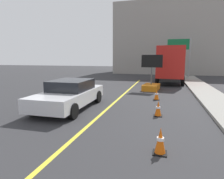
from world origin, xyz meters
The scene contains 9 objects.
lane_center_stripe centered at (0.00, 6.00, 0.00)m, with size 0.14×36.00×0.01m, color yellow.
arrow_board_trailer centered at (1.69, 17.39, 0.48)m, with size 1.60×1.92×2.70m.
box_truck centered at (3.25, 22.54, 1.88)m, with size 2.82×7.34×3.50m.
pickup_car centered at (-1.84, 10.83, 0.70)m, with size 2.12×4.67×1.38m.
highway_guide_sign centered at (4.81, 28.27, 3.42)m, with size 2.79×0.18×5.00m.
far_building_block centered at (3.04, 36.41, 5.42)m, with size 16.64×8.71×10.84m, color gray.
traffic_cone_mid_lane centered at (2.59, 7.20, 0.35)m, with size 0.36×0.36×0.70m.
traffic_cone_far_lane centered at (2.43, 10.56, 0.32)m, with size 0.36×0.36×0.66m.
traffic_cone_curbside centered at (2.24, 13.88, 0.31)m, with size 0.36×0.36×0.62m.
Camera 1 is at (2.60, 2.37, 2.45)m, focal length 30.87 mm.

